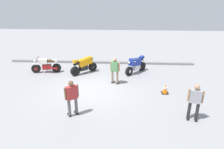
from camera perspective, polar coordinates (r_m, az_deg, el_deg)
ground_plane at (r=11.21m, az=-5.80°, el=-4.26°), size 40.00×40.00×0.00m
curb_edge at (r=15.40m, az=-3.21°, el=3.55°), size 14.00×0.30×0.15m
motorcycle_cream_vintage at (r=14.08m, az=-18.31°, el=2.41°), size 1.95×0.70×1.07m
motorcycle_orange_sportbike at (r=13.33m, az=-7.99°, el=2.77°), size 1.58×1.44×1.14m
motorcycle_blue_sportbike at (r=13.35m, az=6.82°, el=2.86°), size 1.44×1.58×1.14m
person_in_red_shirt at (r=8.63m, az=-11.41°, el=-6.10°), size 0.56×0.51×1.65m
person_in_green_shirt at (r=11.52m, az=0.83°, el=1.53°), size 0.61×0.45×1.61m
person_in_gray_shirt at (r=8.89m, az=22.64°, el=-6.76°), size 0.63×0.40×1.62m
traffic_cone at (r=10.99m, az=14.96°, el=-3.98°), size 0.36×0.36×0.53m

